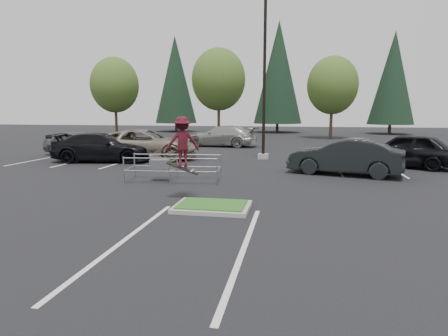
% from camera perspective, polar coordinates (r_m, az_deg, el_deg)
% --- Properties ---
extents(ground, '(120.00, 120.00, 0.00)m').
position_cam_1_polar(ground, '(11.14, -1.81, -6.24)').
color(ground, black).
rests_on(ground, ground).
extents(grass_median, '(2.20, 1.60, 0.16)m').
position_cam_1_polar(grass_median, '(11.12, -1.81, -5.85)').
color(grass_median, '#98978E').
rests_on(grass_median, ground).
extents(stall_lines, '(22.62, 17.60, 0.01)m').
position_cam_1_polar(stall_lines, '(17.18, -1.87, -0.91)').
color(stall_lines, silver).
rests_on(stall_lines, ground).
extents(light_pole, '(0.70, 0.60, 10.12)m').
position_cam_1_polar(light_pole, '(22.64, 6.16, 12.94)').
color(light_pole, '#98978E').
rests_on(light_pole, ground).
extents(decid_a, '(5.44, 5.44, 8.91)m').
position_cam_1_polar(decid_a, '(45.44, -16.29, 11.79)').
color(decid_a, '#38281C').
rests_on(decid_a, ground).
extents(decid_b, '(5.89, 5.89, 9.64)m').
position_cam_1_polar(decid_b, '(42.00, -0.83, 13.04)').
color(decid_b, '#38281C').
rests_on(decid_b, ground).
extents(decid_c, '(5.12, 5.12, 8.38)m').
position_cam_1_polar(decid_c, '(40.57, 16.18, 11.74)').
color(decid_c, '#38281C').
rests_on(decid_c, ground).
extents(conif_a, '(5.72, 5.72, 13.00)m').
position_cam_1_polar(conif_a, '(53.25, -7.41, 13.19)').
color(conif_a, '#38281C').
rests_on(conif_a, ground).
extents(conif_b, '(6.38, 6.38, 14.50)m').
position_cam_1_polar(conif_b, '(51.30, 8.28, 14.19)').
color(conif_b, '#38281C').
rests_on(conif_b, ground).
extents(conif_c, '(5.50, 5.50, 12.50)m').
position_cam_1_polar(conif_c, '(51.50, 24.34, 12.38)').
color(conif_c, '#38281C').
rests_on(conif_c, ground).
extents(cart_corral, '(3.90, 1.71, 1.08)m').
position_cam_1_polar(cart_corral, '(15.55, -9.22, 0.48)').
color(cart_corral, gray).
rests_on(cart_corral, ground).
extents(skateboarder, '(1.20, 0.95, 1.87)m').
position_cam_1_polar(skateboarder, '(12.07, -6.40, 3.91)').
color(skateboarder, black).
rests_on(skateboarder, ground).
extents(car_l_tan, '(6.85, 4.05, 1.79)m').
position_cam_1_polar(car_l_tan, '(22.77, -12.22, 3.53)').
color(car_l_tan, gray).
rests_on(car_l_tan, ground).
extents(car_l_black, '(5.86, 3.08, 1.62)m').
position_cam_1_polar(car_l_black, '(22.44, -18.12, 3.01)').
color(car_l_black, black).
rests_on(car_l_black, ground).
extents(car_l_grey, '(4.96, 2.83, 1.59)m').
position_cam_1_polar(car_l_grey, '(26.07, -21.45, 3.54)').
color(car_l_grey, '#47494E').
rests_on(car_l_grey, ground).
extents(car_r_charc, '(5.25, 2.98, 1.64)m').
position_cam_1_polar(car_r_charc, '(17.77, 17.95, 1.65)').
color(car_r_charc, black).
rests_on(car_r_charc, ground).
extents(car_r_black, '(5.56, 4.03, 1.76)m').
position_cam_1_polar(car_r_black, '(21.40, 26.00, 2.49)').
color(car_r_black, black).
rests_on(car_r_black, ground).
extents(car_far_silver, '(6.04, 3.01, 1.68)m').
position_cam_1_polar(car_far_silver, '(30.51, -0.34, 4.90)').
color(car_far_silver, '#A4A49F').
rests_on(car_far_silver, ground).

